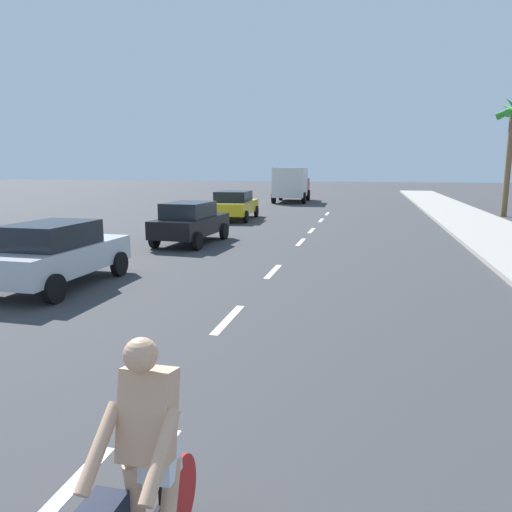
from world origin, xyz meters
TOP-DOWN VIEW (x-y plane):
  - ground_plane at (0.00, 20.00)m, footprint 160.00×160.00m
  - lane_stripe_2 at (0.00, 6.21)m, footprint 0.16×1.80m
  - lane_stripe_3 at (0.00, 11.44)m, footprint 0.16×1.80m
  - lane_stripe_4 at (0.00, 15.78)m, footprint 0.16×1.80m
  - lane_stripe_5 at (0.00, 21.19)m, footprint 0.16×1.80m
  - lane_stripe_6 at (0.00, 24.66)m, footprint 0.16×1.80m
  - lane_stripe_7 at (0.00, 29.02)m, footprint 0.16×1.80m
  - lane_stripe_8 at (0.00, 32.81)m, footprint 0.16×1.80m
  - cyclist at (1.14, 5.61)m, footprint 0.62×1.71m
  - parked_car_silver at (-4.72, 12.93)m, footprint 1.87×3.98m
  - parked_car_black at (-4.00, 19.87)m, footprint 2.01×4.02m
  - parked_car_yellow at (-4.70, 28.31)m, footprint 2.29×4.62m
  - delivery_truck at (-3.80, 42.39)m, footprint 2.86×6.33m
  - palm_tree_distant at (10.20, 33.49)m, footprint 1.91×1.94m

SIDE VIEW (x-z plane):
  - ground_plane at x=0.00m, z-range 0.00..0.00m
  - lane_stripe_2 at x=0.00m, z-range 0.00..0.01m
  - lane_stripe_3 at x=0.00m, z-range 0.00..0.01m
  - lane_stripe_4 at x=0.00m, z-range 0.00..0.01m
  - lane_stripe_5 at x=0.00m, z-range 0.00..0.01m
  - lane_stripe_6 at x=0.00m, z-range 0.00..0.01m
  - lane_stripe_7 at x=0.00m, z-range 0.00..0.01m
  - lane_stripe_8 at x=0.00m, z-range 0.00..0.01m
  - cyclist at x=1.14m, z-range -0.08..1.74m
  - parked_car_black at x=-4.00m, z-range 0.05..1.62m
  - parked_car_silver at x=-4.72m, z-range 0.05..1.62m
  - parked_car_yellow at x=-4.70m, z-range 0.06..1.63m
  - delivery_truck at x=-3.80m, z-range 0.10..2.90m
  - palm_tree_distant at x=10.20m, z-range 1.80..8.62m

